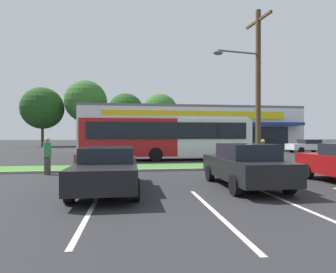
% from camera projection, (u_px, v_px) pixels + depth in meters
% --- Properties ---
extents(grass_median, '(56.00, 2.20, 0.12)m').
position_uv_depth(grass_median, '(211.00, 166.00, 15.49)').
color(grass_median, '#427A2D').
rests_on(grass_median, ground_plane).
extents(curb_lip, '(56.00, 0.24, 0.12)m').
position_uv_depth(curb_lip, '(218.00, 169.00, 14.28)').
color(curb_lip, gray).
rests_on(curb_lip, ground_plane).
extents(parking_stripe_0, '(0.12, 4.80, 0.01)m').
position_uv_depth(parking_stripe_0, '(91.00, 210.00, 6.61)').
color(parking_stripe_0, silver).
rests_on(parking_stripe_0, ground_plane).
extents(parking_stripe_1, '(0.12, 4.80, 0.01)m').
position_uv_depth(parking_stripe_1, '(215.00, 212.00, 6.41)').
color(parking_stripe_1, silver).
rests_on(parking_stripe_1, ground_plane).
extents(parking_stripe_2, '(0.12, 4.80, 0.01)m').
position_uv_depth(parking_stripe_2, '(294.00, 204.00, 7.15)').
color(parking_stripe_2, silver).
rests_on(parking_stripe_2, ground_plane).
extents(storefront_building, '(27.56, 12.06, 5.54)m').
position_uv_depth(storefront_building, '(188.00, 129.00, 37.07)').
color(storefront_building, silver).
rests_on(storefront_building, ground_plane).
extents(tree_far_left, '(7.05, 7.05, 10.02)m').
position_uv_depth(tree_far_left, '(42.00, 108.00, 45.60)').
color(tree_far_left, '#473323').
rests_on(tree_far_left, ground_plane).
extents(tree_left, '(7.12, 7.12, 11.25)m').
position_uv_depth(tree_left, '(86.00, 101.00, 45.91)').
color(tree_left, '#473323').
rests_on(tree_left, ground_plane).
extents(tree_mid_left, '(5.85, 5.85, 8.77)m').
position_uv_depth(tree_mid_left, '(126.00, 111.00, 44.18)').
color(tree_mid_left, '#473323').
rests_on(tree_mid_left, ground_plane).
extents(tree_mid, '(5.81, 5.81, 8.90)m').
position_uv_depth(tree_mid, '(160.00, 111.00, 45.40)').
color(tree_mid, '#473323').
rests_on(tree_mid, ground_plane).
extents(utility_pole, '(3.09, 2.40, 9.21)m').
position_uv_depth(utility_pole, '(256.00, 83.00, 15.77)').
color(utility_pole, '#4C3826').
rests_on(utility_pole, ground_plane).
extents(city_bus, '(12.48, 2.74, 3.25)m').
position_uv_depth(city_bus, '(167.00, 136.00, 20.27)').
color(city_bus, '#AD191E').
rests_on(city_bus, ground_plane).
extents(bus_stop_bench, '(1.60, 0.45, 0.95)m').
position_uv_depth(bus_stop_bench, '(92.00, 164.00, 12.65)').
color(bus_stop_bench, brown).
rests_on(bus_stop_bench, ground_plane).
extents(car_0, '(2.00, 4.70, 1.44)m').
position_uv_depth(car_0, '(108.00, 168.00, 8.88)').
color(car_0, black).
rests_on(car_0, ground_plane).
extents(car_1, '(4.49, 1.89, 1.56)m').
position_uv_depth(car_1, '(186.00, 146.00, 27.30)').
color(car_1, '#515459').
rests_on(car_1, ground_plane).
extents(car_2, '(4.22, 1.89, 1.42)m').
position_uv_depth(car_2, '(308.00, 146.00, 29.07)').
color(car_2, silver).
rests_on(car_2, ground_plane).
extents(car_4, '(1.96, 4.34, 1.54)m').
position_uv_depth(car_4, '(245.00, 165.00, 9.57)').
color(car_4, black).
rests_on(car_4, ground_plane).
extents(pedestrian_near_bench, '(0.35, 0.35, 1.74)m').
position_uv_depth(pedestrian_near_bench, '(47.00, 156.00, 12.61)').
color(pedestrian_near_bench, '#47423D').
rests_on(pedestrian_near_bench, ground_plane).
extents(pedestrian_mid, '(0.33, 0.33, 1.63)m').
position_uv_depth(pedestrian_mid, '(263.00, 155.00, 14.27)').
color(pedestrian_mid, '#1E2338').
rests_on(pedestrian_mid, ground_plane).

